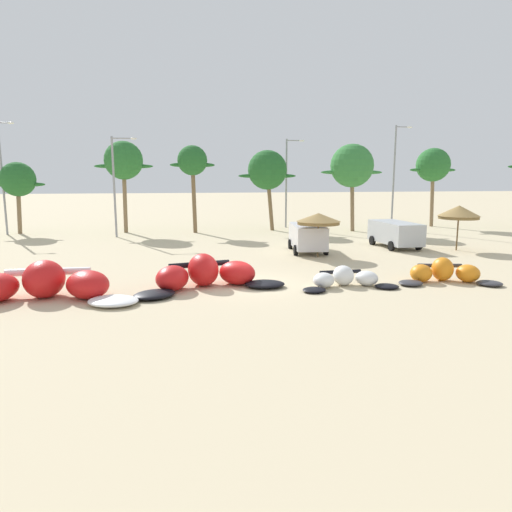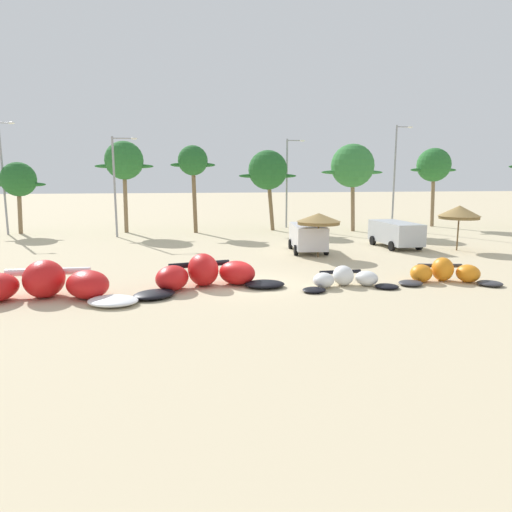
# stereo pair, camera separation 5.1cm
# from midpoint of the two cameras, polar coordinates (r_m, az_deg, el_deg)

# --- Properties ---
(ground_plane) EXTENTS (260.00, 260.00, 0.00)m
(ground_plane) POSITION_cam_midpoint_polar(r_m,az_deg,el_deg) (22.04, -0.75, -3.48)
(ground_plane) COLOR beige
(kite_far_left) EXTENTS (8.50, 3.89, 1.59)m
(kite_far_left) POSITION_cam_midpoint_polar(r_m,az_deg,el_deg) (21.07, -24.89, -3.31)
(kite_far_left) COLOR white
(kite_far_left) RESTS_ON ground
(kite_left) EXTENTS (7.11, 4.09, 1.52)m
(kite_left) POSITION_cam_midpoint_polar(r_m,az_deg,el_deg) (21.43, -6.20, -2.33)
(kite_left) COLOR black
(kite_left) RESTS_ON ground
(kite_left_of_center) EXTENTS (4.83, 2.22, 0.94)m
(kite_left_of_center) POSITION_cam_midpoint_polar(r_m,az_deg,el_deg) (21.88, 11.01, -2.79)
(kite_left_of_center) COLOR black
(kite_left_of_center) RESTS_ON ground
(kite_center) EXTENTS (5.02, 2.80, 1.16)m
(kite_center) POSITION_cam_midpoint_polar(r_m,az_deg,el_deg) (24.18, 22.29, -1.95)
(kite_center) COLOR #333338
(kite_center) RESTS_ON ground
(beach_umbrella_near_van) EXTENTS (2.79, 2.79, 2.80)m
(beach_umbrella_near_van) POSITION_cam_midpoint_polar(r_m,az_deg,el_deg) (29.39, 7.79, 4.57)
(beach_umbrella_near_van) COLOR brown
(beach_umbrella_near_van) RESTS_ON ground
(beach_umbrella_middle) EXTENTS (2.80, 2.80, 3.11)m
(beach_umbrella_middle) POSITION_cam_midpoint_polar(r_m,az_deg,el_deg) (34.76, 23.84, 4.97)
(beach_umbrella_middle) COLOR brown
(beach_umbrella_middle) RESTS_ON ground
(parked_van) EXTENTS (2.39, 4.82, 1.84)m
(parked_van) POSITION_cam_midpoint_polar(r_m,az_deg,el_deg) (34.91, 16.79, 2.82)
(parked_van) COLOR #B2B7BC
(parked_van) RESTS_ON ground
(parked_car_second) EXTENTS (2.62, 4.81, 1.84)m
(parked_car_second) POSITION_cam_midpoint_polar(r_m,az_deg,el_deg) (31.66, 6.42, 2.50)
(parked_car_second) COLOR silver
(parked_car_second) RESTS_ON ground
(palm_leftmost) EXTENTS (4.54, 3.03, 6.35)m
(palm_leftmost) POSITION_cam_midpoint_polar(r_m,az_deg,el_deg) (46.44, -27.22, 8.34)
(palm_leftmost) COLOR #7F6647
(palm_leftmost) RESTS_ON ground
(palm_left) EXTENTS (5.15, 3.43, 8.22)m
(palm_left) POSITION_cam_midpoint_polar(r_m,az_deg,el_deg) (43.87, -15.93, 11.18)
(palm_left) COLOR #7F6647
(palm_left) RESTS_ON ground
(palm_left_of_gap) EXTENTS (4.00, 2.67, 7.84)m
(palm_left_of_gap) POSITION_cam_midpoint_polar(r_m,az_deg,el_deg) (42.51, -7.76, 11.41)
(palm_left_of_gap) COLOR brown
(palm_left_of_gap) RESTS_ON ground
(palm_center_left) EXTENTS (5.51, 3.67, 7.53)m
(palm_center_left) POSITION_cam_midpoint_polar(r_m,az_deg,el_deg) (44.01, 1.50, 10.50)
(palm_center_left) COLOR brown
(palm_center_left) RESTS_ON ground
(palm_center_right) EXTENTS (5.96, 3.97, 8.05)m
(palm_center_right) POSITION_cam_midpoint_polar(r_m,az_deg,el_deg) (44.22, 11.86, 10.79)
(palm_center_right) COLOR #7F6647
(palm_center_right) RESTS_ON ground
(palm_right_of_gap) EXTENTS (5.05, 3.37, 7.93)m
(palm_right_of_gap) POSITION_cam_midpoint_polar(r_m,az_deg,el_deg) (50.89, 21.10, 10.36)
(palm_right_of_gap) COLOR #7F6647
(palm_right_of_gap) RESTS_ON ground
(lamppost_west) EXTENTS (1.44, 0.24, 9.76)m
(lamppost_west) POSITION_cam_midpoint_polar(r_m,az_deg,el_deg) (46.32, -28.64, 8.98)
(lamppost_west) COLOR gray
(lamppost_west) RESTS_ON ground
(lamppost_west_center) EXTENTS (2.11, 0.24, 8.33)m
(lamppost_west_center) POSITION_cam_midpoint_polar(r_m,az_deg,el_deg) (40.72, -16.76, 8.89)
(lamppost_west_center) COLOR gray
(lamppost_west_center) RESTS_ON ground
(lamppost_east_center) EXTENTS (1.90, 0.24, 8.73)m
(lamppost_east_center) POSITION_cam_midpoint_polar(r_m,az_deg,el_deg) (46.71, 4.05, 9.55)
(lamppost_east_center) COLOR gray
(lamppost_east_center) RESTS_ON ground
(lamppost_east) EXTENTS (1.72, 0.24, 9.84)m
(lamppost_east) POSITION_cam_midpoint_polar(r_m,az_deg,el_deg) (46.77, 16.89, 9.83)
(lamppost_east) COLOR gray
(lamppost_east) RESTS_ON ground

